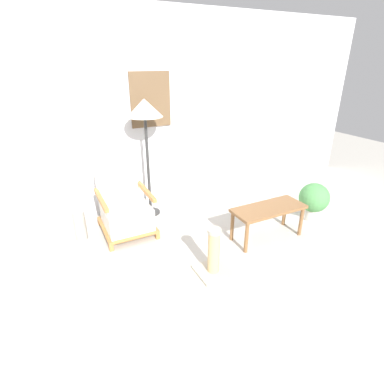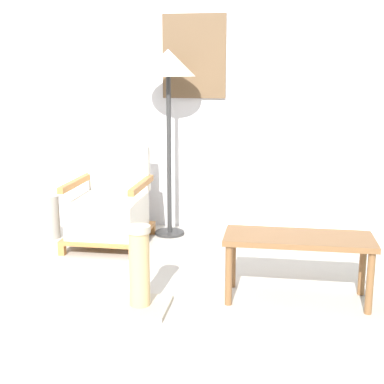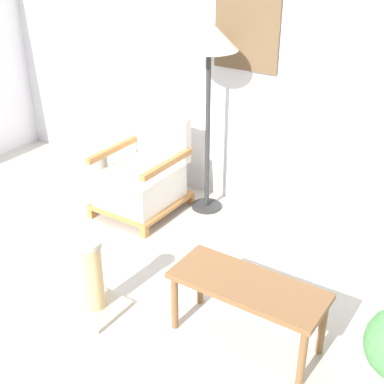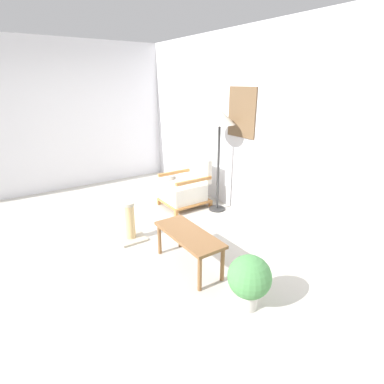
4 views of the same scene
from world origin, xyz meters
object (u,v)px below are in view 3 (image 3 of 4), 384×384
at_px(armchair, 143,179).
at_px(scratching_post, 94,285).
at_px(coffee_table, 248,292).
at_px(floor_lamp, 209,46).
at_px(vase, 100,172).

bearing_deg(armchair, scratching_post, -65.16).
relative_size(armchair, coffee_table, 0.86).
height_order(armchair, floor_lamp, floor_lamp).
distance_m(coffee_table, vase, 2.31).
xyz_separation_m(coffee_table, scratching_post, (-0.94, -0.30, -0.16)).
bearing_deg(scratching_post, armchair, 114.84).
distance_m(floor_lamp, coffee_table, 1.96).
relative_size(armchair, floor_lamp, 0.49).
xyz_separation_m(vase, scratching_post, (1.13, -1.30, 0.01)).
xyz_separation_m(floor_lamp, vase, (-1.00, -0.26, -1.22)).
bearing_deg(floor_lamp, vase, -165.47).
bearing_deg(vase, floor_lamp, 14.53).
bearing_deg(coffee_table, floor_lamp, 130.20).
xyz_separation_m(floor_lamp, scratching_post, (0.13, -1.56, -1.21)).
relative_size(coffee_table, vase, 2.44).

